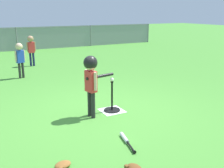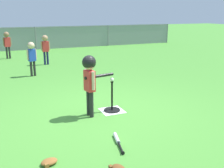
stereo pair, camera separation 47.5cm
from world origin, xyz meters
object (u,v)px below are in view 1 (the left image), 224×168
at_px(spare_bat_silver, 126,140).
at_px(glove_near_bats, 134,168).
at_px(batting_tee, 112,106).
at_px(glove_by_plate, 63,165).
at_px(baseball_on_tee, 112,80).
at_px(batter_child, 91,74).
at_px(fielder_deep_left, 31,47).
at_px(fielder_near_right, 20,56).

height_order(spare_bat_silver, glove_near_bats, glove_near_bats).
xyz_separation_m(batting_tee, glove_by_plate, (-1.49, -1.43, -0.06)).
bearing_deg(baseball_on_tee, batter_child, -169.32).
xyz_separation_m(batting_tee, fielder_deep_left, (-0.40, 5.26, 0.60)).
xyz_separation_m(fielder_deep_left, glove_by_plate, (-1.09, -6.69, -0.66)).
relative_size(baseball_on_tee, fielder_near_right, 0.07).
height_order(baseball_on_tee, fielder_near_right, fielder_near_right).
xyz_separation_m(fielder_deep_left, glove_near_bats, (-0.34, -7.18, -0.66)).
height_order(baseball_on_tee, spare_bat_silver, baseball_on_tee).
relative_size(baseball_on_tee, glove_by_plate, 0.29).
bearing_deg(batting_tee, fielder_deep_left, 94.30).
relative_size(batting_tee, fielder_deep_left, 0.56).
distance_m(baseball_on_tee, batter_child, 0.52).
bearing_deg(batter_child, fielder_near_right, 99.08).
height_order(glove_by_plate, glove_near_bats, same).
xyz_separation_m(batter_child, glove_by_plate, (-1.01, -1.34, -0.79)).
height_order(fielder_deep_left, fielder_near_right, fielder_deep_left).
height_order(baseball_on_tee, glove_by_plate, baseball_on_tee).
xyz_separation_m(baseball_on_tee, spare_bat_silver, (-0.43, -1.22, -0.61)).
xyz_separation_m(batting_tee, spare_bat_silver, (-0.43, -1.22, -0.06)).
relative_size(batter_child, spare_bat_silver, 1.93).
distance_m(batting_tee, fielder_near_right, 3.81).
distance_m(fielder_deep_left, fielder_near_right, 1.78).
relative_size(baseball_on_tee, spare_bat_silver, 0.12).
bearing_deg(fielder_near_right, fielder_deep_left, 67.78).
bearing_deg(glove_by_plate, batting_tee, 43.84).
distance_m(batting_tee, batter_child, 0.88).
distance_m(baseball_on_tee, fielder_deep_left, 5.27).
distance_m(spare_bat_silver, glove_near_bats, 0.76).
distance_m(fielder_deep_left, glove_by_plate, 6.81).
xyz_separation_m(batter_child, fielder_deep_left, (0.08, 5.35, -0.13)).
bearing_deg(baseball_on_tee, glove_by_plate, -136.16).
height_order(batting_tee, batter_child, batter_child).
relative_size(fielder_near_right, glove_by_plate, 4.08).
height_order(fielder_deep_left, spare_bat_silver, fielder_deep_left).
height_order(fielder_near_right, glove_by_plate, fielder_near_right).
distance_m(batter_child, glove_near_bats, 2.01).
bearing_deg(baseball_on_tee, batting_tee, 14.04).
height_order(fielder_near_right, spare_bat_silver, fielder_near_right).
bearing_deg(batter_child, batting_tee, 10.68).
bearing_deg(fielder_deep_left, batter_child, -90.86).
height_order(batting_tee, glove_near_bats, batting_tee).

